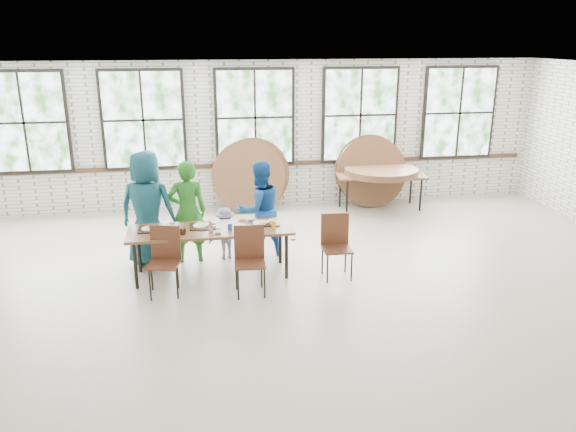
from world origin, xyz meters
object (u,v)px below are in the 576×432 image
Objects in this scene: chair_near_left at (164,254)px; storage_table at (381,177)px; dining_table at (211,232)px; chair_near_right at (249,254)px.

chair_near_left is 5.39m from storage_table.
dining_table is 2.53× the size of chair_near_right.
dining_table and storage_table have the same top height.
dining_table is 2.53× the size of chair_near_left.
chair_near_right is (0.50, -0.64, -0.13)m from dining_table.
storage_table is (4.23, 3.35, 0.13)m from chair_near_left.
dining_table is 0.82m from chair_near_left.
chair_near_left is 1.00× the size of chair_near_right.
chair_near_right reaches higher than storage_table.
storage_table is at bearing 38.59° from dining_table.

